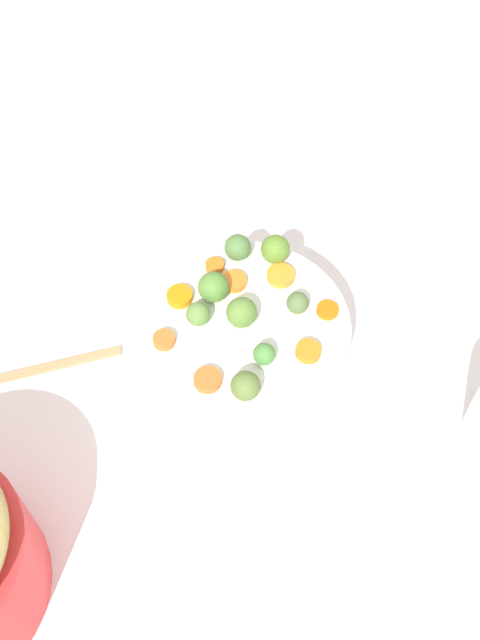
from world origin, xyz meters
name	(u,v)px	position (x,y,z in m)	size (l,w,h in m)	color
tabletop	(225,363)	(0.00, 0.00, 0.01)	(2.40, 2.40, 0.02)	white
serving_bowl_carrots	(240,345)	(0.01, -0.02, 0.07)	(0.29, 0.29, 0.10)	white
carrot_slice_0	(308,351)	(0.06, -0.10, 0.12)	(0.03, 0.03, 0.01)	orange
carrot_slice_1	(327,310)	(0.12, -0.06, 0.12)	(0.03, 0.03, 0.01)	orange
carrot_slice_2	(164,340)	(-0.08, 0.01, 0.12)	(0.03, 0.03, 0.01)	orange
carrot_slice_3	(180,296)	(-0.03, 0.06, 0.12)	(0.03, 0.03, 0.01)	orange
carrot_slice_4	(215,266)	(0.03, 0.08, 0.12)	(0.03, 0.03, 0.01)	orange
carrot_slice_5	(234,281)	(0.04, 0.04, 0.12)	(0.03, 0.03, 0.01)	orange
carrot_slice_6	(281,275)	(0.10, 0.02, 0.12)	(0.04, 0.04, 0.01)	orange
carrot_slice_7	(208,380)	(-0.06, -0.07, 0.12)	(0.03, 0.03, 0.01)	orange
brussels_sprout_0	(246,386)	(-0.03, -0.11, 0.14)	(0.04, 0.04, 0.04)	#5B7536
brussels_sprout_1	(242,312)	(0.02, -0.01, 0.14)	(0.04, 0.04, 0.04)	#5B8336
brussels_sprout_2	(198,314)	(-0.03, 0.01, 0.13)	(0.03, 0.03, 0.03)	#5D873F
brussels_sprout_3	(238,247)	(0.07, 0.08, 0.14)	(0.04, 0.04, 0.04)	#50793E
brussels_sprout_4	(264,354)	(0.01, -0.08, 0.13)	(0.03, 0.03, 0.03)	#4C893D
brussels_sprout_5	(298,303)	(0.09, -0.04, 0.13)	(0.03, 0.03, 0.03)	#55723D
brussels_sprout_6	(213,287)	(0.01, 0.04, 0.14)	(0.04, 0.04, 0.04)	#538435
brussels_sprout_7	(275,249)	(0.11, 0.05, 0.14)	(0.04, 0.04, 0.04)	#5B842C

